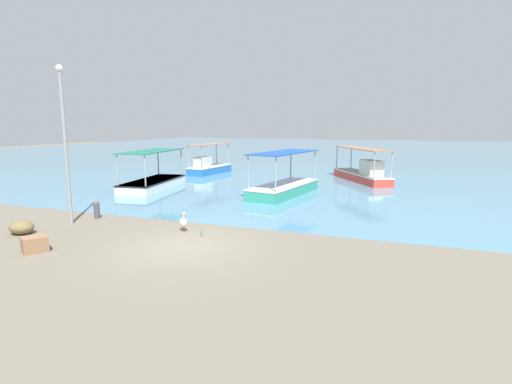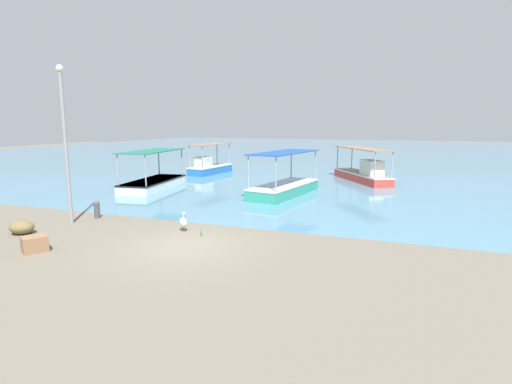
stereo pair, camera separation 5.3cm
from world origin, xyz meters
name	(u,v)px [view 2 (the right image)]	position (x,y,z in m)	size (l,w,h in m)	color
ground	(185,247)	(0.00, 0.00, 0.00)	(120.00, 120.00, 0.00)	#6C6455
harbor_water	(355,152)	(0.00, 48.00, 0.00)	(110.00, 90.00, 0.00)	teal
fishing_boat_near_left	(209,167)	(-8.36, 18.11, 0.59)	(2.07, 4.73, 2.44)	#256CB9
fishing_boat_center	(284,186)	(0.30, 10.74, 0.50)	(2.91, 6.13, 2.50)	teal
fishing_boat_far_left	(364,173)	(4.08, 17.90, 0.61)	(4.77, 6.38, 2.37)	#D33E31
fishing_boat_outer	(153,181)	(-8.23, 10.05, 0.47)	(2.84, 6.02, 2.41)	white
pelican	(183,222)	(-1.07, 1.69, 0.38)	(0.62, 0.68, 0.80)	#E0997A
lamp_post	(65,137)	(-6.11, 1.15, 3.56)	(0.28, 0.28, 6.40)	gray
mooring_bollard	(97,209)	(-5.74, 2.24, 0.42)	(0.26, 0.26, 0.79)	#47474C
net_pile	(22,227)	(-6.59, -0.78, 0.26)	(0.93, 0.79, 0.52)	brown
cargo_crate	(35,244)	(-4.31, -2.18, 0.26)	(0.74, 0.61, 0.51)	#8D6546
glass_bottle	(201,233)	(-0.08, 1.30, 0.11)	(0.07, 0.07, 0.27)	#3F7F4C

